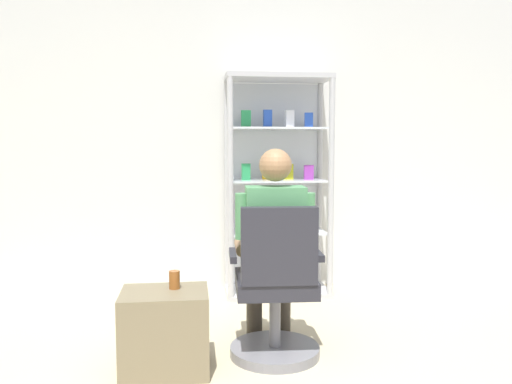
% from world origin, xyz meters
% --- Properties ---
extents(back_wall, '(6.00, 0.10, 2.70)m').
position_xyz_m(back_wall, '(0.00, 3.00, 1.35)').
color(back_wall, silver).
rests_on(back_wall, ground).
extents(display_cabinet_main, '(0.90, 0.45, 1.90)m').
position_xyz_m(display_cabinet_main, '(0.40, 2.76, 0.96)').
color(display_cabinet_main, '#B7B7BC').
rests_on(display_cabinet_main, ground).
extents(office_chair, '(0.57, 0.56, 0.96)m').
position_xyz_m(office_chair, '(0.16, 1.29, 0.39)').
color(office_chair, slate).
rests_on(office_chair, ground).
extents(seated_shopkeeper, '(0.50, 0.58, 1.29)m').
position_xyz_m(seated_shopkeeper, '(0.17, 1.45, 0.71)').
color(seated_shopkeeper, '#3F382D').
rests_on(seated_shopkeeper, ground).
extents(storage_crate, '(0.50, 0.39, 0.47)m').
position_xyz_m(storage_crate, '(-0.51, 1.20, 0.24)').
color(storage_crate, '#72664C').
rests_on(storage_crate, ground).
extents(tea_glass, '(0.06, 0.06, 0.11)m').
position_xyz_m(tea_glass, '(-0.45, 1.25, 0.53)').
color(tea_glass, brown).
rests_on(tea_glass, storage_crate).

